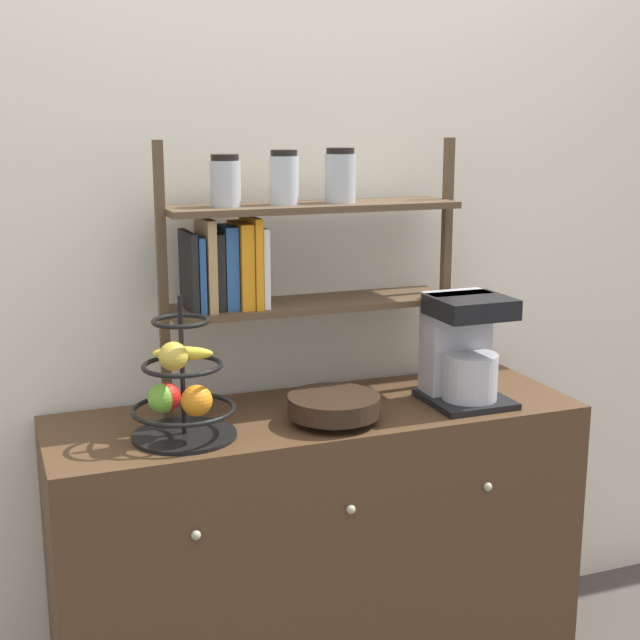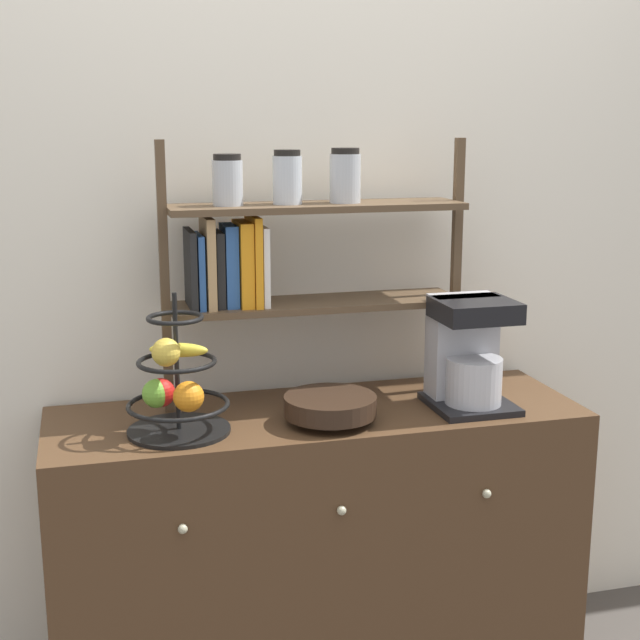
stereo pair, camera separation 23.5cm
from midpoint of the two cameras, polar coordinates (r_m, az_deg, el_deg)
The scene contains 6 objects.
wall_back at distance 2.57m, azimuth -5.01°, elevation 5.87°, with size 7.00×0.05×2.60m, color silver.
sideboard at distance 2.58m, azimuth -2.87°, elevation -14.73°, with size 1.44×0.48×0.83m.
coffee_maker at distance 2.47m, azimuth 6.49°, elevation -1.91°, with size 0.22×0.23×0.30m.
fruit_stand at distance 2.22m, azimuth -11.95°, elevation -4.60°, with size 0.26×0.26×0.36m.
wooden_bowl at distance 2.31m, azimuth -2.02°, elevation -5.60°, with size 0.24×0.24×0.07m.
shelf_hutch at distance 2.39m, azimuth -5.68°, elevation 4.66°, with size 0.85×0.20×0.72m.
Camera 1 is at (-0.81, -1.91, 1.60)m, focal length 50.00 mm.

